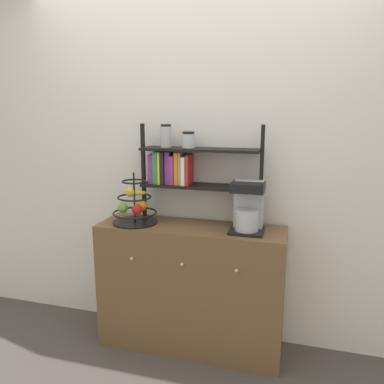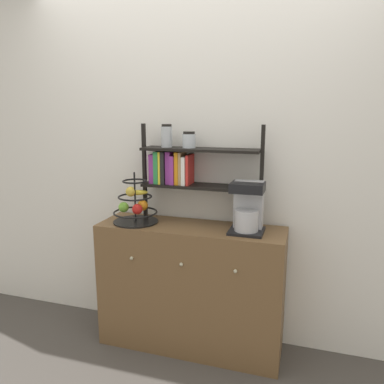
% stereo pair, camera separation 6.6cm
% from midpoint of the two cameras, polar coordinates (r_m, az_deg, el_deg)
% --- Properties ---
extents(ground_plane, '(12.00, 12.00, 0.00)m').
position_cam_midpoint_polar(ground_plane, '(2.77, -2.16, -24.26)').
color(ground_plane, '#47423D').
extents(wall_back, '(7.00, 0.05, 2.60)m').
position_cam_midpoint_polar(wall_back, '(2.67, 0.46, 4.66)').
color(wall_back, silver).
rests_on(wall_back, ground_plane).
extents(sideboard, '(1.27, 0.40, 0.89)m').
position_cam_midpoint_polar(sideboard, '(2.70, -0.94, -14.30)').
color(sideboard, brown).
rests_on(sideboard, ground_plane).
extents(coffee_maker, '(0.22, 0.22, 0.33)m').
position_cam_midpoint_polar(coffee_maker, '(2.41, 7.74, -2.32)').
color(coffee_maker, black).
rests_on(coffee_maker, sideboard).
extents(fruit_stand, '(0.31, 0.31, 0.35)m').
position_cam_midpoint_polar(fruit_stand, '(2.62, -9.49, -2.22)').
color(fruit_stand, black).
rests_on(fruit_stand, sideboard).
extents(shelf_hutch, '(0.85, 0.20, 0.68)m').
position_cam_midpoint_polar(shelf_hutch, '(2.58, -2.14, 4.10)').
color(shelf_hutch, black).
rests_on(shelf_hutch, sideboard).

